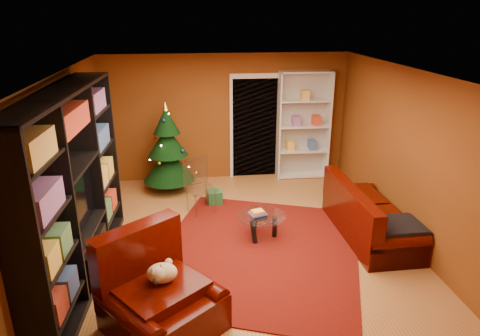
{
  "coord_description": "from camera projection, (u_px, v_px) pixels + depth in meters",
  "views": [
    {
      "loc": [
        -0.77,
        -5.87,
        3.38
      ],
      "look_at": [
        0.0,
        0.4,
        1.05
      ],
      "focal_mm": 32.0,
      "sensor_mm": 36.0,
      "label": 1
    }
  ],
  "objects": [
    {
      "name": "white_bookshelf",
      "position": [
        303.0,
        126.0,
        8.91
      ],
      "size": [
        1.08,
        0.41,
        2.31
      ],
      "primitive_type": null,
      "rotation": [
        0.0,
        0.0,
        -0.02
      ],
      "color": "white",
      "rests_on": "floor"
    },
    {
      "name": "dog",
      "position": [
        162.0,
        273.0,
        4.66
      ],
      "size": [
        0.5,
        0.48,
        0.3
      ],
      "primitive_type": null,
      "rotation": [
        0.0,
        0.0,
        0.68
      ],
      "color": "beige",
      "rests_on": "armchair"
    },
    {
      "name": "rug",
      "position": [
        258.0,
        251.0,
        6.38
      ],
      "size": [
        3.85,
        4.14,
        0.02
      ],
      "primitive_type": "cube",
      "rotation": [
        0.0,
        0.0,
        -0.35
      ],
      "color": "#64120B",
      "rests_on": "floor"
    },
    {
      "name": "armchair",
      "position": [
        162.0,
        294.0,
        4.68
      ],
      "size": [
        1.66,
        1.66,
        0.92
      ],
      "primitive_type": null,
      "rotation": [
        0.0,
        0.0,
        0.68
      ],
      "color": "#330501",
      "rests_on": "rug"
    },
    {
      "name": "wall_right",
      "position": [
        406.0,
        155.0,
        6.56
      ],
      "size": [
        0.05,
        5.5,
        2.6
      ],
      "primitive_type": "cube",
      "color": "brown",
      "rests_on": "ground"
    },
    {
      "name": "ceiling",
      "position": [
        244.0,
        70.0,
        5.82
      ],
      "size": [
        5.0,
        5.5,
        0.05
      ],
      "primitive_type": "cube",
      "color": "silver",
      "rests_on": "wall_back"
    },
    {
      "name": "acrylic_chair",
      "position": [
        201.0,
        189.0,
        7.48
      ],
      "size": [
        0.62,
        0.64,
        0.89
      ],
      "primitive_type": null,
      "rotation": [
        0.0,
        0.0,
        0.41
      ],
      "color": "#66605B",
      "rests_on": "rug"
    },
    {
      "name": "christmas_tree",
      "position": [
        168.0,
        148.0,
        8.29
      ],
      "size": [
        1.34,
        1.34,
        1.8
      ],
      "primitive_type": null,
      "rotation": [
        0.0,
        0.0,
        0.43
      ],
      "color": "black",
      "rests_on": "floor"
    },
    {
      "name": "media_unit",
      "position": [
        71.0,
        192.0,
        5.34
      ],
      "size": [
        0.66,
        3.29,
        2.51
      ],
      "primitive_type": null,
      "rotation": [
        0.0,
        0.0,
        -0.05
      ],
      "color": "black",
      "rests_on": "floor"
    },
    {
      "name": "sofa",
      "position": [
        372.0,
        211.0,
        6.7
      ],
      "size": [
        0.93,
        2.02,
        0.86
      ],
      "primitive_type": null,
      "rotation": [
        0.0,
        0.0,
        1.58
      ],
      "color": "#330501",
      "rests_on": "rug"
    },
    {
      "name": "gift_box_green",
      "position": [
        214.0,
        197.0,
        7.93
      ],
      "size": [
        0.29,
        0.29,
        0.26
      ],
      "primitive_type": "cube",
      "rotation": [
        0.0,
        0.0,
        0.14
      ],
      "color": "#1C5C2E",
      "rests_on": "floor"
    },
    {
      "name": "floor",
      "position": [
        243.0,
        241.0,
        6.73
      ],
      "size": [
        5.0,
        5.5,
        0.05
      ],
      "primitive_type": "cube",
      "color": "#A26631",
      "rests_on": "ground"
    },
    {
      "name": "wall_left",
      "position": [
        65.0,
        169.0,
        5.99
      ],
      "size": [
        0.05,
        5.5,
        2.6
      ],
      "primitive_type": "cube",
      "color": "brown",
      "rests_on": "ground"
    },
    {
      "name": "coffee_table",
      "position": [
        261.0,
        226.0,
        6.71
      ],
      "size": [
        0.96,
        0.96,
        0.48
      ],
      "primitive_type": null,
      "rotation": [
        0.0,
        0.0,
        0.29
      ],
      "color": "gray",
      "rests_on": "rug"
    },
    {
      "name": "doorway",
      "position": [
        255.0,
        129.0,
        8.97
      ],
      "size": [
        1.06,
        0.6,
        2.16
      ],
      "primitive_type": null,
      "color": "black",
      "rests_on": "floor"
    },
    {
      "name": "wall_back",
      "position": [
        226.0,
        117.0,
        8.86
      ],
      "size": [
        5.0,
        0.05,
        2.6
      ],
      "primitive_type": "cube",
      "color": "brown",
      "rests_on": "ground"
    },
    {
      "name": "gift_box_red",
      "position": [
        174.0,
        177.0,
        8.97
      ],
      "size": [
        0.24,
        0.24,
        0.2
      ],
      "primitive_type": "cube",
      "rotation": [
        0.0,
        0.0,
        -0.19
      ],
      "color": "maroon",
      "rests_on": "floor"
    }
  ]
}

